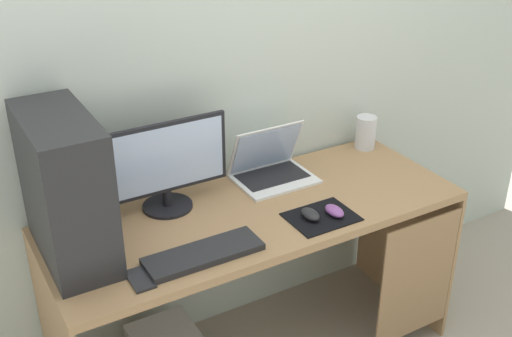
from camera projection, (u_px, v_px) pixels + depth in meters
The scene contains 11 objects.
wall_back at pixel (212, 54), 2.54m from camera, with size 4.00×0.05×2.60m.
desk at pixel (262, 240), 2.58m from camera, with size 1.66×0.64×0.77m.
pc_tower at pixel (65, 188), 2.12m from camera, with size 0.22×0.48×0.52m, color #232326.
monitor at pixel (166, 166), 2.43m from camera, with size 0.51×0.20×0.36m.
laptop at pixel (271, 168), 2.72m from camera, with size 0.33×0.25×0.23m.
speaker at pixel (366, 132), 2.98m from camera, with size 0.09×0.09×0.16m, color silver.
keyboard at pixel (203, 254), 2.21m from camera, with size 0.42×0.14×0.02m, color #232326.
mousepad at pixel (321, 217), 2.45m from camera, with size 0.26×0.20×0.01m, color black.
mouse_left at pixel (310, 214), 2.43m from camera, with size 0.06×0.10×0.03m, color #232326.
mouse_right at pixel (334, 211), 2.45m from camera, with size 0.06×0.10×0.03m, color #8C4C99.
cell_phone at pixel (140, 279), 2.10m from camera, with size 0.07×0.13×0.01m, color #232326.
Camera 1 is at (-1.08, -1.87, 2.05)m, focal length 44.74 mm.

